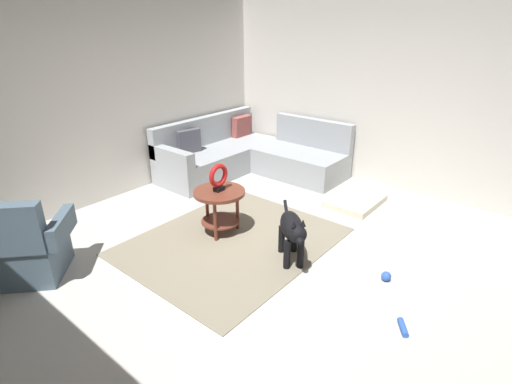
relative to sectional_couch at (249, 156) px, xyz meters
name	(u,v)px	position (x,y,z in m)	size (l,w,h in m)	color
ground_plane	(273,274)	(-1.99, -2.02, -0.34)	(6.00, 6.00, 0.10)	beige
wall_back	(97,102)	(-1.99, 0.92, 1.06)	(6.00, 0.12, 2.70)	silver
wall_right	(401,97)	(0.95, -2.02, 1.06)	(0.12, 6.00, 2.70)	silver
area_rug	(233,241)	(-1.84, -1.32, -0.28)	(2.30, 1.90, 0.01)	gray
sectional_couch	(249,156)	(0.00, 0.00, 0.00)	(2.20, 2.25, 0.88)	#9EA3A8
armchair	(25,249)	(-3.59, -0.25, 0.03)	(0.99, 0.98, 0.88)	#4C6070
side_table	(220,200)	(-1.76, -1.06, 0.13)	(0.60, 0.60, 0.54)	brown
torus_sculpture	(219,177)	(-1.76, -1.06, 0.42)	(0.28, 0.08, 0.33)	black
dog_bed_mat	(355,201)	(-0.01, -1.94, -0.24)	(0.80, 0.60, 0.09)	beige
dog	(292,230)	(-1.75, -2.07, 0.09)	(0.63, 0.64, 0.63)	black
dog_toy_ball	(386,276)	(-1.43, -2.97, -0.24)	(0.10, 0.10, 0.10)	blue
dog_toy_rope	(403,328)	(-1.99, -3.35, -0.26)	(0.05, 0.05, 0.19)	blue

